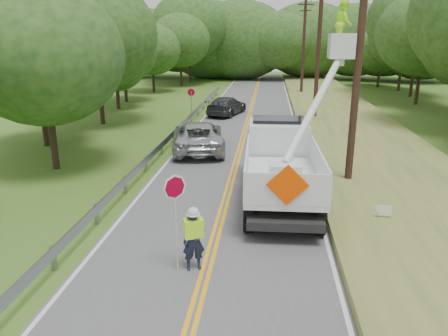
# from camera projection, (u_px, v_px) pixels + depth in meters

# --- Properties ---
(ground) EXTENTS (140.00, 140.00, 0.00)m
(ground) POSITION_uv_depth(u_px,v_px,m) (198.00, 300.00, 10.33)
(ground) COLOR #3B5717
(ground) RESTS_ON ground
(road) EXTENTS (7.20, 96.00, 0.03)m
(road) POSITION_uv_depth(u_px,v_px,m) (239.00, 151.00, 23.63)
(road) COLOR #535256
(road) RESTS_ON ground
(guardrail) EXTENTS (0.18, 48.00, 0.77)m
(guardrail) POSITION_uv_depth(u_px,v_px,m) (171.00, 136.00, 24.74)
(guardrail) COLOR gray
(guardrail) RESTS_ON ground
(utility_poles) EXTENTS (1.60, 43.30, 10.00)m
(utility_poles) POSITION_uv_depth(u_px,v_px,m) (331.00, 51.00, 24.46)
(utility_poles) COLOR black
(utility_poles) RESTS_ON ground
(tall_grass_verge) EXTENTS (7.00, 96.00, 0.30)m
(tall_grass_verge) POSITION_uv_depth(u_px,v_px,m) (372.00, 152.00, 22.88)
(tall_grass_verge) COLOR #566832
(tall_grass_verge) RESTS_ON ground
(treeline_left) EXTENTS (11.01, 56.58, 11.72)m
(treeline_left) POSITION_uv_depth(u_px,v_px,m) (144.00, 39.00, 39.74)
(treeline_left) COLOR #332319
(treeline_left) RESTS_ON ground
(treeline_horizon) EXTENTS (56.24, 14.28, 11.31)m
(treeline_horizon) POSITION_uv_depth(u_px,v_px,m) (268.00, 40.00, 62.13)
(treeline_horizon) COLOR #1D4216
(treeline_horizon) RESTS_ON ground
(flagger) EXTENTS (1.05, 0.63, 2.71)m
(flagger) POSITION_uv_depth(u_px,v_px,m) (193.00, 236.00, 11.41)
(flagger) COLOR #191E33
(flagger) RESTS_ON road
(bucket_truck) EXTENTS (4.05, 7.72, 7.37)m
(bucket_truck) POSITION_uv_depth(u_px,v_px,m) (284.00, 152.00, 17.19)
(bucket_truck) COLOR black
(bucket_truck) RESTS_ON road
(suv_silver) EXTENTS (3.59, 6.13, 1.60)m
(suv_silver) POSITION_uv_depth(u_px,v_px,m) (198.00, 136.00, 23.62)
(suv_silver) COLOR #AFB1B7
(suv_silver) RESTS_ON road
(suv_darkgrey) EXTENTS (3.24, 5.30, 1.44)m
(suv_darkgrey) POSITION_uv_depth(u_px,v_px,m) (227.00, 106.00, 34.43)
(suv_darkgrey) COLOR #36383D
(suv_darkgrey) RESTS_ON road
(stop_sign_permanent) EXTENTS (0.53, 0.17, 2.54)m
(stop_sign_permanent) POSITION_uv_depth(u_px,v_px,m) (191.00, 101.00, 30.63)
(stop_sign_permanent) COLOR gray
(stop_sign_permanent) RESTS_ON ground
(yard_sign) EXTENTS (0.50, 0.06, 0.72)m
(yard_sign) POSITION_uv_depth(u_px,v_px,m) (384.00, 211.00, 14.25)
(yard_sign) COLOR white
(yard_sign) RESTS_ON ground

